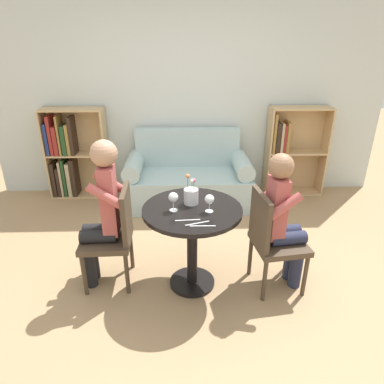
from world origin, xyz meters
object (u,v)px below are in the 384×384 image
at_px(person_left, 102,211).
at_px(flower_vase, 191,195).
at_px(person_right, 284,220).
at_px(wine_glass_right, 209,200).
at_px(couch, 188,179).
at_px(wine_glass_left, 173,198).
at_px(bookshelf_right, 287,153).
at_px(chair_left, 114,233).
at_px(bookshelf_left, 71,155).
at_px(chair_right, 272,237).

height_order(person_left, flower_vase, person_left).
height_order(person_right, wine_glass_right, person_right).
xyz_separation_m(couch, wine_glass_left, (-0.15, -1.73, 0.56)).
xyz_separation_m(couch, flower_vase, (-0.01, -1.61, 0.52)).
xyz_separation_m(wine_glass_left, flower_vase, (0.14, 0.12, -0.04)).
xyz_separation_m(bookshelf_right, flower_vase, (-1.36, -1.88, 0.27)).
bearing_deg(bookshelf_right, person_right, -106.92).
bearing_deg(chair_left, bookshelf_left, -155.86).
bearing_deg(wine_glass_right, bookshelf_right, 58.88).
distance_m(chair_left, wine_glass_right, 0.89).
bearing_deg(person_right, bookshelf_right, -25.14).
bearing_deg(person_right, chair_right, 95.39).
xyz_separation_m(person_left, wine_glass_left, (0.60, -0.11, 0.16)).
bearing_deg(person_left, couch, 153.77).
bearing_deg(chair_right, chair_left, 77.05).
distance_m(person_right, wine_glass_left, 0.93).
bearing_deg(wine_glass_right, wine_glass_left, 174.68).
xyz_separation_m(bookshelf_left, person_right, (2.32, -1.97, 0.08)).
height_order(couch, wine_glass_left, couch).
height_order(bookshelf_left, person_left, person_left).
xyz_separation_m(chair_left, chair_right, (1.33, -0.11, 0.00)).
bearing_deg(wine_glass_left, person_left, 170.03).
bearing_deg(bookshelf_left, chair_left, -64.34).
bearing_deg(person_right, chair_left, 78.21).
height_order(bookshelf_left, chair_right, bookshelf_left).
relative_size(couch, bookshelf_left, 1.33).
xyz_separation_m(bookshelf_right, person_left, (-2.10, -1.89, 0.14)).
height_order(wine_glass_right, flower_vase, flower_vase).
bearing_deg(flower_vase, person_right, -7.59).
bearing_deg(chair_right, wine_glass_right, 84.49).
bearing_deg(bookshelf_left, chair_right, -41.75).
relative_size(bookshelf_right, wine_glass_right, 8.19).
bearing_deg(wine_glass_right, bookshelf_left, 130.13).
bearing_deg(chair_right, flower_vase, 71.42).
distance_m(bookshelf_right, person_right, 2.07).
bearing_deg(person_right, flower_vase, 74.19).
distance_m(person_left, flower_vase, 0.75).
distance_m(bookshelf_left, person_left, 2.06).
distance_m(person_right, flower_vase, 0.79).
distance_m(bookshelf_left, bookshelf_right, 2.92).
bearing_deg(wine_glass_right, chair_left, 170.37).
bearing_deg(wine_glass_left, flower_vase, 40.24).
height_order(chair_left, person_right, person_right).
distance_m(wine_glass_left, wine_glass_right, 0.28).
xyz_separation_m(chair_right, person_left, (-1.41, 0.11, 0.21)).
bearing_deg(flower_vase, bookshelf_right, 54.04).
height_order(person_left, wine_glass_left, person_left).
bearing_deg(person_left, person_right, 85.26).
height_order(bookshelf_left, wine_glass_left, bookshelf_left).
distance_m(bookshelf_left, chair_left, 2.09).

